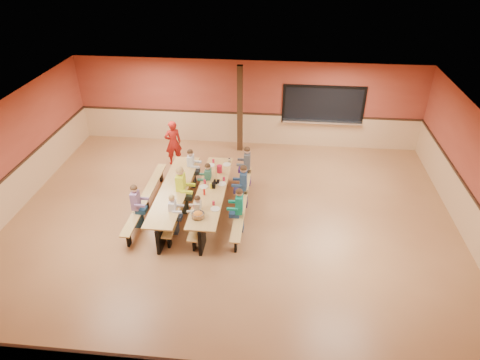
# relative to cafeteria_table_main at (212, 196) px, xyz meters

# --- Properties ---
(ground) EXTENTS (12.00, 12.00, 0.00)m
(ground) POSITION_rel_cafeteria_table_main_xyz_m (0.58, -0.55, -0.53)
(ground) COLOR #8F5B36
(ground) RESTS_ON ground
(room_envelope) EXTENTS (12.04, 10.04, 3.02)m
(room_envelope) POSITION_rel_cafeteria_table_main_xyz_m (0.58, -0.55, 0.16)
(room_envelope) COLOR #993E2C
(room_envelope) RESTS_ON ground
(kitchen_pass_through) EXTENTS (2.78, 0.28, 1.38)m
(kitchen_pass_through) POSITION_rel_cafeteria_table_main_xyz_m (3.18, 4.41, 0.96)
(kitchen_pass_through) COLOR black
(kitchen_pass_through) RESTS_ON ground
(structural_post) EXTENTS (0.18, 0.18, 3.00)m
(structural_post) POSITION_rel_cafeteria_table_main_xyz_m (0.38, 3.85, 0.97)
(structural_post) COLOR black
(structural_post) RESTS_ON ground
(cafeteria_table_main) EXTENTS (1.91, 3.70, 0.74)m
(cafeteria_table_main) POSITION_rel_cafeteria_table_main_xyz_m (0.00, 0.00, 0.00)
(cafeteria_table_main) COLOR tan
(cafeteria_table_main) RESTS_ON ground
(cafeteria_table_second) EXTENTS (1.91, 3.70, 0.74)m
(cafeteria_table_second) POSITION_rel_cafeteria_table_main_xyz_m (-1.01, -0.06, 0.00)
(cafeteria_table_second) COLOR tan
(cafeteria_table_second) RESTS_ON ground
(seated_child_white_left) EXTENTS (0.33, 0.27, 1.14)m
(seated_child_white_left) POSITION_rel_cafeteria_table_main_xyz_m (-0.82, -1.01, 0.04)
(seated_child_white_left) COLOR silver
(seated_child_white_left) RESTS_ON ground
(seated_adult_yellow) EXTENTS (0.45, 0.37, 1.38)m
(seated_adult_yellow) POSITION_rel_cafeteria_table_main_xyz_m (-0.82, -0.04, 0.17)
(seated_adult_yellow) COLOR #CEE21F
(seated_adult_yellow) RESTS_ON ground
(seated_child_grey_left) EXTENTS (0.38, 0.31, 1.23)m
(seated_child_grey_left) POSITION_rel_cafeteria_table_main_xyz_m (-0.82, 1.28, 0.09)
(seated_child_grey_left) COLOR silver
(seated_child_grey_left) RESTS_ON ground
(seated_child_teal_right) EXTENTS (0.39, 0.32, 1.24)m
(seated_child_teal_right) POSITION_rel_cafeteria_table_main_xyz_m (0.83, -0.72, 0.10)
(seated_child_teal_right) COLOR #118769
(seated_child_teal_right) RESTS_ON ground
(seated_child_navy_right) EXTENTS (0.40, 0.33, 1.28)m
(seated_child_navy_right) POSITION_rel_cafeteria_table_main_xyz_m (0.83, 0.40, 0.11)
(seated_child_navy_right) COLOR navy
(seated_child_navy_right) RESTS_ON ground
(seated_child_char_right) EXTENTS (0.39, 0.32, 1.25)m
(seated_child_char_right) POSITION_rel_cafeteria_table_main_xyz_m (0.83, 1.55, 0.10)
(seated_child_char_right) COLOR #46494F
(seated_child_char_right) RESTS_ON ground
(seated_child_purple_sec) EXTENTS (0.38, 0.31, 1.24)m
(seated_child_purple_sec) POSITION_rel_cafeteria_table_main_xyz_m (-1.84, -0.81, 0.09)
(seated_child_purple_sec) COLOR slate
(seated_child_purple_sec) RESTS_ON ground
(seated_child_green_sec) EXTENTS (0.36, 0.29, 1.19)m
(seated_child_green_sec) POSITION_rel_cafeteria_table_main_xyz_m (-0.19, 0.58, 0.07)
(seated_child_green_sec) COLOR #2D6451
(seated_child_green_sec) RESTS_ON ground
(seated_child_tan_sec) EXTENTS (0.33, 0.27, 1.13)m
(seated_child_tan_sec) POSITION_rel_cafeteria_table_main_xyz_m (-0.19, -0.96, 0.04)
(seated_child_tan_sec) COLOR #C0B699
(seated_child_tan_sec) RESTS_ON ground
(standing_woman) EXTENTS (0.66, 0.58, 1.52)m
(standing_woman) POSITION_rel_cafeteria_table_main_xyz_m (-1.68, 2.64, 0.23)
(standing_woman) COLOR #A11812
(standing_woman) RESTS_ON ground
(punch_pitcher) EXTENTS (0.16, 0.16, 0.22)m
(punch_pitcher) POSITION_rel_cafeteria_table_main_xyz_m (0.08, 0.93, 0.32)
(punch_pitcher) COLOR red
(punch_pitcher) RESTS_ON cafeteria_table_main
(chip_bowl) EXTENTS (0.32, 0.32, 0.15)m
(chip_bowl) POSITION_rel_cafeteria_table_main_xyz_m (-0.13, -1.29, 0.29)
(chip_bowl) COLOR orange
(chip_bowl) RESTS_ON cafeteria_table_main
(napkin_dispenser) EXTENTS (0.10, 0.14, 0.13)m
(napkin_dispenser) POSITION_rel_cafeteria_table_main_xyz_m (0.04, 0.10, 0.28)
(napkin_dispenser) COLOR black
(napkin_dispenser) RESTS_ON cafeteria_table_main
(condiment_mustard) EXTENTS (0.06, 0.06, 0.17)m
(condiment_mustard) POSITION_rel_cafeteria_table_main_xyz_m (-0.03, 0.03, 0.30)
(condiment_mustard) COLOR yellow
(condiment_mustard) RESTS_ON cafeteria_table_main
(condiment_ketchup) EXTENTS (0.06, 0.06, 0.17)m
(condiment_ketchup) POSITION_rel_cafeteria_table_main_xyz_m (-0.15, -0.28, 0.30)
(condiment_ketchup) COLOR #B2140F
(condiment_ketchup) RESTS_ON cafeteria_table_main
(table_paddle) EXTENTS (0.16, 0.16, 0.56)m
(table_paddle) POSITION_rel_cafeteria_table_main_xyz_m (0.08, 0.36, 0.35)
(table_paddle) COLOR black
(table_paddle) RESTS_ON cafeteria_table_main
(place_settings) EXTENTS (0.65, 3.30, 0.11)m
(place_settings) POSITION_rel_cafeteria_table_main_xyz_m (0.00, 0.00, 0.27)
(place_settings) COLOR beige
(place_settings) RESTS_ON cafeteria_table_main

